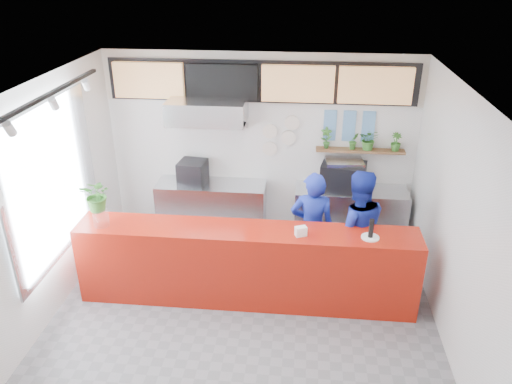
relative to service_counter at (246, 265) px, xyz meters
The scene contains 44 objects.
floor 0.68m from the service_counter, 90.00° to the right, with size 5.00×5.00×0.00m, color slate.
ceiling 2.48m from the service_counter, 90.00° to the right, with size 5.00×5.00×0.00m, color silver.
wall_back 2.30m from the service_counter, 90.00° to the left, with size 5.00×5.00×0.00m, color white.
wall_left 2.70m from the service_counter, behind, with size 5.00×5.00×0.00m, color white.
wall_right 2.70m from the service_counter, ahead, with size 5.00×5.00×0.00m, color white.
service_counter is the anchor object (origin of this frame).
cream_band 2.93m from the service_counter, 90.00° to the left, with size 5.00×0.02×0.80m, color beige.
prep_bench 1.97m from the service_counter, 113.96° to the left, with size 1.80×0.60×0.90m, color #B2B5BA.
panini_oven 2.18m from the service_counter, 121.31° to the left, with size 0.43×0.43×0.38m, color black.
extraction_hood 2.50m from the service_counter, 114.57° to the left, with size 1.20×0.70×0.35m, color #B2B5BA.
hood_lip 2.38m from the service_counter, 114.57° to the left, with size 1.20×0.70×0.08m, color #B2B5BA.
right_bench 2.35m from the service_counter, 50.19° to the left, with size 1.80×0.60×0.90m, color #B2B5BA.
espresso_machine 2.32m from the service_counter, 53.15° to the left, with size 0.69×0.49×0.44m, color black.
espresso_tray 2.40m from the service_counter, 53.15° to the left, with size 0.58×0.40×0.05m, color silver.
herb_shelf 2.73m from the service_counter, 51.34° to the left, with size 1.40×0.18×0.04m, color brown.
menu_board_far_left 3.31m from the service_counter, 131.47° to the left, with size 1.10×0.10×0.55m, color tan.
menu_board_mid_left 2.88m from the service_counter, 106.59° to the left, with size 1.10×0.10×0.55m, color black.
menu_board_mid_right 2.87m from the service_counter, 73.94° to the left, with size 1.10×0.10×0.55m, color tan.
menu_board_far_right 3.30m from the service_counter, 48.86° to the left, with size 1.10×0.10×0.55m, color tan.
soffit 2.87m from the service_counter, 90.00° to the left, with size 4.80×0.04×0.65m, color black.
window_pane 2.73m from the service_counter, behind, with size 0.04×2.20×1.90m, color silver.
window_frame 2.71m from the service_counter, behind, with size 0.03×2.30×2.00m, color #B2B5BA.
track_rail 3.21m from the service_counter, 169.22° to the right, with size 0.05×2.40×0.04m, color black.
dec_plate_a 2.40m from the service_counter, 85.86° to the left, with size 0.24×0.24×0.03m, color silver.
dec_plate_b 2.39m from the service_counter, 77.74° to the left, with size 0.24×0.24×0.03m, color silver.
dec_plate_c 2.26m from the service_counter, 85.86° to the left, with size 0.24×0.24×0.03m, color silver.
dec_plate_d 2.52m from the service_counter, 76.42° to the left, with size 0.24×0.24×0.03m, color silver.
photo_frame_a 2.76m from the service_counter, 62.13° to the left, with size 0.20×0.02×0.25m, color #598CBF.
photo_frame_b 2.90m from the service_counter, 56.06° to the left, with size 0.20×0.02×0.25m, color #598CBF.
photo_frame_c 3.05m from the service_counter, 50.74° to the left, with size 0.20×0.02×0.25m, color #598CBF.
photo_frame_d 2.64m from the service_counter, 62.13° to the left, with size 0.20×0.02×0.25m, color #598CBF.
photo_frame_e 2.78m from the service_counter, 56.06° to the left, with size 0.20×0.02×0.25m, color #598CBF.
photo_frame_f 2.94m from the service_counter, 50.74° to the left, with size 0.20×0.02×0.25m, color #598CBF.
staff_center 1.08m from the service_counter, 33.43° to the left, with size 0.62×0.41×1.69m, color #16279A.
staff_right 1.57m from the service_counter, 17.98° to the left, with size 0.87×0.68×1.78m, color #16279A.
herb_a 2.53m from the service_counter, 62.24° to the left, with size 0.18×0.12×0.34m, color #357027.
herb_b 2.73m from the service_counter, 53.38° to the left, with size 0.15×0.12×0.28m, color #357027.
herb_c 2.88m from the service_counter, 49.23° to the left, with size 0.31×0.27×0.34m, color #357027.
herb_d 3.14m from the service_counter, 43.03° to the left, with size 0.16×0.14×0.29m, color #357027.
glass_vase 2.02m from the service_counter, behind, with size 0.21×0.21×0.25m, color white.
basil_vase 2.14m from the service_counter, behind, with size 0.40×0.35×0.45m, color #357027.
napkin_holder 0.94m from the service_counter, ahead, with size 0.14×0.09×0.12m, color white.
white_plate 1.68m from the service_counter, ahead, with size 0.23×0.23×0.02m, color white.
pepper_mill 1.72m from the service_counter, ahead, with size 0.06×0.06×0.25m, color black.
Camera 1 is at (0.69, -5.18, 4.32)m, focal length 35.00 mm.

